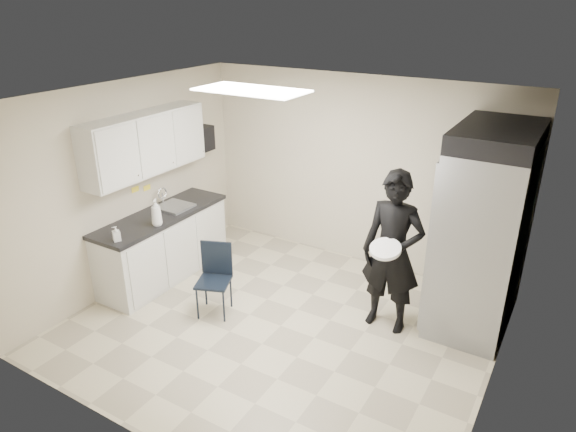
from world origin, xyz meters
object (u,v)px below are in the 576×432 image
Objects in this scene: lower_counter at (164,247)px; commercial_fridge at (482,238)px; folding_chair at (213,282)px; man_tuxedo at (392,253)px.

lower_counter is 0.90× the size of commercial_fridge.
lower_counter is at bearing -164.12° from commercial_fridge.
commercial_fridge is 2.50× the size of folding_chair.
man_tuxedo reaches higher than lower_counter.
lower_counter is at bearing 140.16° from folding_chair.
commercial_fridge reaches higher than man_tuxedo.
lower_counter is at bearing -171.82° from man_tuxedo.
man_tuxedo is at bearing -142.41° from commercial_fridge.
lower_counter is 2.26× the size of folding_chair.
commercial_fridge reaches higher than folding_chair.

